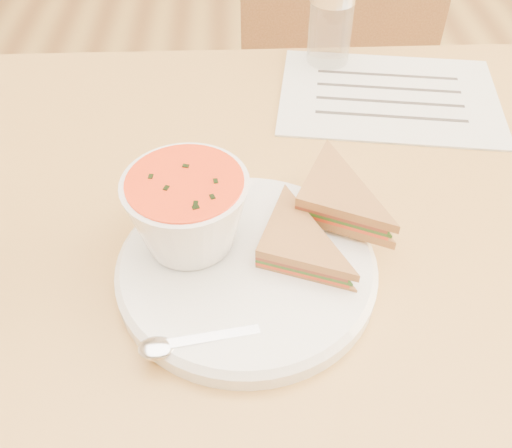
{
  "coord_description": "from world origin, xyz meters",
  "views": [
    {
      "loc": [
        -0.11,
        -0.47,
        1.19
      ],
      "look_at": [
        -0.09,
        -0.08,
        0.8
      ],
      "focal_mm": 40.0,
      "sensor_mm": 36.0,
      "label": 1
    }
  ],
  "objects_px": {
    "chair_far": "(346,125)",
    "dining_table": "(313,374)",
    "condiment_shaker": "(330,25)",
    "plate": "(247,269)",
    "soup_bowl": "(188,215)"
  },
  "relations": [
    {
      "from": "dining_table",
      "to": "plate",
      "type": "bearing_deg",
      "value": -135.48
    },
    {
      "from": "dining_table",
      "to": "plate",
      "type": "distance_m",
      "value": 0.41
    },
    {
      "from": "chair_far",
      "to": "soup_bowl",
      "type": "xyz_separation_m",
      "value": [
        -0.28,
        -0.58,
        0.31
      ]
    },
    {
      "from": "dining_table",
      "to": "condiment_shaker",
      "type": "relative_size",
      "value": 8.59
    },
    {
      "from": "plate",
      "to": "chair_far",
      "type": "bearing_deg",
      "value": 69.95
    },
    {
      "from": "soup_bowl",
      "to": "condiment_shaker",
      "type": "bearing_deg",
      "value": 63.88
    },
    {
      "from": "chair_far",
      "to": "dining_table",
      "type": "bearing_deg",
      "value": 78.83
    },
    {
      "from": "chair_far",
      "to": "condiment_shaker",
      "type": "relative_size",
      "value": 8.46
    },
    {
      "from": "soup_bowl",
      "to": "dining_table",
      "type": "bearing_deg",
      "value": 25.08
    },
    {
      "from": "dining_table",
      "to": "condiment_shaker",
      "type": "xyz_separation_m",
      "value": [
        0.03,
        0.31,
        0.43
      ]
    },
    {
      "from": "dining_table",
      "to": "chair_far",
      "type": "height_order",
      "value": "chair_far"
    },
    {
      "from": "dining_table",
      "to": "plate",
      "type": "height_order",
      "value": "plate"
    },
    {
      "from": "chair_far",
      "to": "plate",
      "type": "relative_size",
      "value": 3.88
    },
    {
      "from": "plate",
      "to": "soup_bowl",
      "type": "relative_size",
      "value": 2.14
    },
    {
      "from": "chair_far",
      "to": "plate",
      "type": "distance_m",
      "value": 0.7
    }
  ]
}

